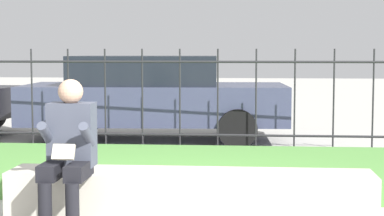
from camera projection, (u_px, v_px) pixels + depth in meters
stone_bench at (190, 200)px, 5.56m from camera, size 3.15×0.50×0.46m
person_seated_reader at (68, 148)px, 5.32m from camera, size 0.42×0.73×1.25m
grass_berm at (189, 170)px, 7.48m from camera, size 8.43×2.42×0.22m
iron_fence at (199, 100)px, 9.04m from camera, size 6.43×0.03×1.52m
car_parked_center at (153, 96)px, 10.67m from camera, size 4.39×2.09×1.41m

